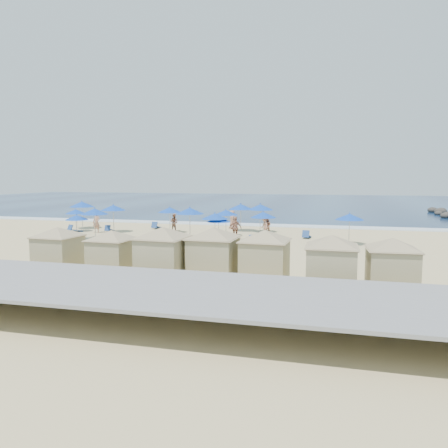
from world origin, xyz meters
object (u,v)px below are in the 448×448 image
Objects in this scene: cabana_5 at (332,257)px; cabana_2 at (163,247)px; beachgoer_5 at (267,226)px; umbrella_0 at (76,211)px; cabana_6 at (392,259)px; umbrella_10 at (263,215)px; cabana_4 at (265,250)px; umbrella_5 at (190,211)px; umbrella_3 at (77,217)px; umbrella_11 at (350,217)px; umbrella_1 at (95,211)px; umbrella_6 at (215,216)px; umbrella_7 at (260,207)px; umbrella_9 at (241,207)px; beachgoer_4 at (232,220)px; umbrella_8 at (219,219)px; beachgoer_2 at (235,228)px; umbrella_2 at (113,208)px; beachgoer_3 at (264,226)px; trash_bin at (179,253)px; beachgoer_1 at (174,222)px; cabana_1 at (112,248)px; beachgoer_0 at (96,222)px; cabana_3 at (213,247)px; cabana_0 at (58,244)px; umbrella_12 at (226,212)px; umbrella_13 at (82,204)px; umbrella_4 at (170,210)px.

cabana_2 is at bearing 178.64° from cabana_5.
umbrella_0 is at bearing 2.57° from beachgoer_5.
cabana_6 is 1.82× the size of umbrella_10.
cabana_4 is 15.78m from umbrella_5.
umbrella_11 is (21.08, 2.79, 0.29)m from umbrella_3.
umbrella_1 is 10.19m from umbrella_6.
umbrella_7 reaches higher than beachgoer_5.
umbrella_9 reaches higher than beachgoer_4.
cabana_6 is 16.60m from umbrella_8.
beachgoer_2 is at bearing 89.34° from cabana_2.
umbrella_2 is at bearing 2.71° from beachgoer_5.
umbrella_2 is 1.55× the size of beachgoer_3.
umbrella_2 is at bearing 172.76° from umbrella_10.
umbrella_2 is 14.17m from umbrella_10.
umbrella_3 is at bearing 171.21° from trash_bin.
umbrella_1 is 1.57× the size of beachgoer_1.
beachgoer_0 is (-10.12, 15.44, -0.56)m from cabana_1.
umbrella_11 is at bearing 143.49° from beachgoer_5.
umbrella_0 is 14.94m from umbrella_8.
beachgoer_4 is (-4.13, 20.98, -0.77)m from cabana_3.
beachgoer_0 is at bearing 114.48° from cabana_0.
cabana_0 is at bearing 103.45° from beachgoer_1.
cabana_6 is (13.26, 0.02, 0.05)m from cabana_1.
cabana_5 is at bearing -33.51° from umbrella_1.
umbrella_2 is at bearing 160.69° from umbrella_6.
umbrella_3 is at bearing -95.88° from beachgoer_3.
beachgoer_0 is (-14.27, -4.00, -1.37)m from umbrella_7.
umbrella_3 is 0.79× the size of umbrella_9.
umbrella_8 is 9.10m from beachgoer_4.
beachgoer_3 is (3.07, 1.42, -1.19)m from umbrella_12.
umbrella_7 reaches higher than umbrella_9.
cabana_1 is 2.21× the size of beachgoer_0.
cabana_6 is at bearing -34.12° from umbrella_13.
beachgoer_2 is at bearing 57.31° from beachgoer_5.
umbrella_3 is (-22.53, 11.08, 0.25)m from cabana_6.
cabana_3 is 13.98m from umbrella_10.
umbrella_0 is at bearing 162.68° from trash_bin.
cabana_5 reaches higher than umbrella_12.
umbrella_7 is 9.46m from umbrella_11.
umbrella_8 reaches higher than beachgoer_5.
umbrella_4 is 6.56m from umbrella_9.
umbrella_9 reaches higher than umbrella_6.
cabana_0 is 2.06× the size of umbrella_8.
beachgoer_2 is at bearing 5.95° from umbrella_5.
beachgoer_0 is (-21.93, 1.55, -1.15)m from umbrella_11.
beachgoer_1 is at bearing 54.05° from umbrella_1.
umbrella_9 is 3.67m from umbrella_12.
beachgoer_2 is 7.37m from beachgoer_4.
cabana_2 is (5.95, -0.21, 0.13)m from cabana_0.
beachgoer_3 is (17.96, -0.25, -1.55)m from umbrella_13.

